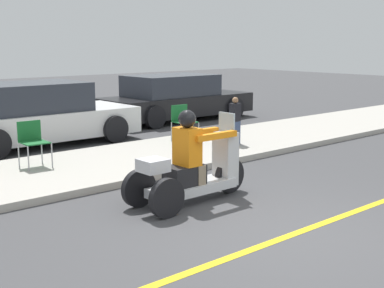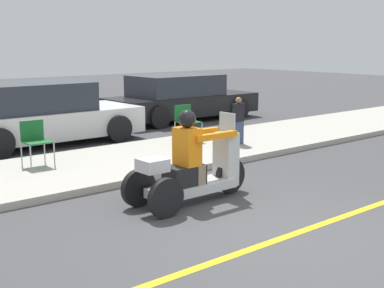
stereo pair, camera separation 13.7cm
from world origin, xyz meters
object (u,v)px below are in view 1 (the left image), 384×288
object	(u,v)px
folding_chair_set_back	(182,119)
spectator_by_tree	(235,121)
parked_car_lot_center	(36,115)
folding_chair_curbside	(32,139)
motorcycle_trike	(192,169)
parked_car_lot_far	(175,99)

from	to	relation	value
folding_chair_set_back	spectator_by_tree	bearing A→B (deg)	-57.93
spectator_by_tree	folding_chair_set_back	size ratio (longest dim) A/B	1.27
parked_car_lot_center	folding_chair_curbside	bearing A→B (deg)	-116.63
motorcycle_trike	parked_car_lot_far	bearing A→B (deg)	52.46
folding_chair_curbside	parked_car_lot_far	distance (m)	7.07
parked_car_lot_center	parked_car_lot_far	bearing A→B (deg)	11.02
folding_chair_set_back	parked_car_lot_far	world-z (taller)	parked_car_lot_far
folding_chair_curbside	parked_car_lot_far	bearing A→B (deg)	29.28
motorcycle_trike	parked_car_lot_center	size ratio (longest dim) A/B	0.47
motorcycle_trike	folding_chair_set_back	bearing A→B (deg)	51.91
spectator_by_tree	folding_chair_curbside	distance (m)	4.40
folding_chair_set_back	parked_car_lot_far	distance (m)	4.16
folding_chair_curbside	parked_car_lot_center	bearing A→B (deg)	63.37
parked_car_lot_far	folding_chair_set_back	bearing A→B (deg)	-126.97
motorcycle_trike	folding_chair_curbside	distance (m)	3.43
folding_chair_curbside	parked_car_lot_center	world-z (taller)	parked_car_lot_center
spectator_by_tree	parked_car_lot_far	distance (m)	4.73
motorcycle_trike	folding_chair_curbside	size ratio (longest dim) A/B	2.53
folding_chair_curbside	folding_chair_set_back	xyz separation A→B (m)	(3.66, 0.13, 0.00)
spectator_by_tree	parked_car_lot_center	world-z (taller)	parked_car_lot_center
motorcycle_trike	parked_car_lot_center	xyz separation A→B (m)	(0.27, 5.79, 0.18)
spectator_by_tree	parked_car_lot_center	size ratio (longest dim) A/B	0.24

